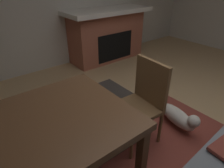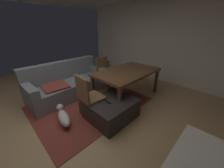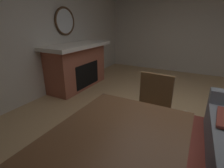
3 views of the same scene
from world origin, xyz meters
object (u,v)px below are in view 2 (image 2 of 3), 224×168
(potted_plant, at_px, (106,65))
(small_dog, at_px, (63,117))
(dining_chair_west, at_px, (88,95))
(dining_chair_north, at_px, (104,71))
(tv_remote, at_px, (108,102))
(dining_table, at_px, (127,73))
(couch, at_px, (69,84))
(ottoman_coffee_table, at_px, (111,109))

(potted_plant, bearing_deg, small_dog, -147.28)
(dining_chair_west, bearing_deg, dining_chair_north, 35.79)
(tv_remote, height_order, dining_chair_north, dining_chair_north)
(dining_chair_north, bearing_deg, dining_table, -90.09)
(couch, height_order, small_dog, couch)
(couch, relative_size, ottoman_coffee_table, 2.30)
(dining_table, xyz_separation_m, small_dog, (-1.72, 0.19, -0.51))
(dining_chair_north, height_order, small_dog, dining_chair_north)
(couch, distance_m, small_dog, 1.23)
(potted_plant, xyz_separation_m, small_dog, (-2.85, -1.83, -0.13))
(dining_chair_north, bearing_deg, dining_chair_west, -144.21)
(couch, bearing_deg, dining_chair_west, -98.94)
(dining_chair_north, xyz_separation_m, potted_plant, (1.13, 1.12, -0.24))
(couch, bearing_deg, dining_chair_north, -16.42)
(couch, distance_m, potted_plant, 2.33)
(dining_chair_west, relative_size, potted_plant, 1.84)
(ottoman_coffee_table, relative_size, dining_chair_west, 1.01)
(potted_plant, relative_size, small_dog, 0.86)
(couch, relative_size, tv_remote, 13.44)
(couch, relative_size, potted_plant, 4.26)
(tv_remote, distance_m, dining_chair_north, 1.60)
(ottoman_coffee_table, bearing_deg, dining_chair_north, 53.47)
(ottoman_coffee_table, distance_m, dining_chair_west, 0.57)
(ottoman_coffee_table, height_order, dining_chair_north, dining_chair_north)
(dining_chair_north, bearing_deg, small_dog, -157.58)
(couch, bearing_deg, dining_table, -49.05)
(tv_remote, relative_size, small_dog, 0.27)
(dining_chair_west, xyz_separation_m, potted_plant, (2.37, 2.02, -0.24))
(couch, height_order, potted_plant, couch)
(dining_chair_north, relative_size, small_dog, 1.58)
(ottoman_coffee_table, xyz_separation_m, tv_remote, (-0.10, 0.00, 0.21))
(dining_chair_north, height_order, potted_plant, dining_chair_north)
(dining_table, distance_m, small_dog, 1.81)
(dining_table, distance_m, potted_plant, 2.35)
(tv_remote, height_order, small_dog, tv_remote)
(ottoman_coffee_table, height_order, potted_plant, potted_plant)
(dining_chair_north, distance_m, small_dog, 1.90)
(dining_table, height_order, dining_chair_north, dining_chair_north)
(ottoman_coffee_table, distance_m, potted_plant, 3.12)
(couch, distance_m, tv_remote, 1.55)
(ottoman_coffee_table, distance_m, dining_table, 1.08)
(tv_remote, bearing_deg, couch, 100.94)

